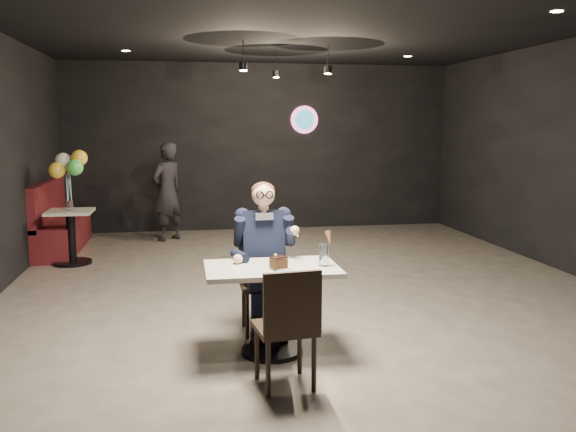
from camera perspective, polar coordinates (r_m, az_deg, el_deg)
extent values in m
plane|color=gray|center=(7.00, 2.16, -7.33)|extent=(9.00, 9.00, 0.00)
cube|color=black|center=(8.75, -0.50, 14.90)|extent=(1.40, 1.20, 0.36)
cube|color=silver|center=(5.17, -1.51, -8.78)|extent=(1.10, 0.70, 0.75)
cube|color=black|center=(5.67, -2.31, -6.32)|extent=(0.42, 0.46, 0.92)
cube|color=black|center=(4.53, -0.32, -10.19)|extent=(0.47, 0.51, 0.92)
cube|color=black|center=(5.61, -2.33, -3.75)|extent=(0.60, 0.80, 1.44)
cylinder|color=white|center=(5.00, -0.60, -4.84)|extent=(0.19, 0.19, 0.01)
cube|color=black|center=(4.96, -0.89, -4.38)|extent=(0.15, 0.13, 0.09)
ellipsoid|color=green|center=(4.94, -0.18, -3.98)|extent=(0.06, 0.04, 0.01)
cylinder|color=silver|center=(5.08, 3.37, -3.67)|extent=(0.08, 0.08, 0.18)
cone|color=#B57F4A|center=(5.05, 3.85, -2.03)|extent=(0.07, 0.07, 0.12)
cube|color=#4E1210|center=(9.92, -20.39, 0.00)|extent=(0.53, 2.12, 1.06)
cube|color=silver|center=(8.92, -19.62, -1.88)|extent=(0.60, 0.60, 0.75)
cylinder|color=silver|center=(8.85, -19.76, 0.95)|extent=(0.09, 0.09, 0.14)
cube|color=yellow|center=(8.81, -19.90, 3.61)|extent=(0.40, 0.40, 0.66)
imported|color=black|center=(10.26, -11.22, 2.24)|extent=(0.70, 0.69, 1.63)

